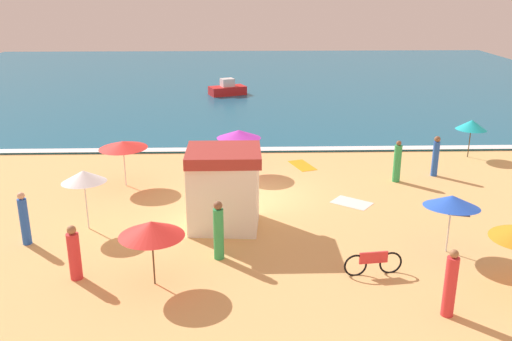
% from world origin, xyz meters
% --- Properties ---
extents(ground_plane, '(60.00, 60.00, 0.00)m').
position_xyz_m(ground_plane, '(0.00, 0.00, 0.00)').
color(ground_plane, '#E5B26B').
extents(ocean_water, '(60.00, 44.00, 0.10)m').
position_xyz_m(ocean_water, '(0.00, 28.00, 0.05)').
color(ocean_water, '#196084').
rests_on(ocean_water, ground_plane).
extents(wave_breaker_foam, '(57.00, 0.70, 0.01)m').
position_xyz_m(wave_breaker_foam, '(0.00, 6.30, 0.10)').
color(wave_breaker_foam, white).
rests_on(wave_breaker_foam, ocean_water).
extents(lifeguard_cabana, '(2.57, 2.33, 2.87)m').
position_xyz_m(lifeguard_cabana, '(-1.17, -3.09, 1.46)').
color(lifeguard_cabana, white).
rests_on(lifeguard_cabana, ground_plane).
extents(beach_umbrella_1, '(2.03, 2.04, 2.22)m').
position_xyz_m(beach_umbrella_1, '(-6.02, -3.19, 1.98)').
color(beach_umbrella_1, silver).
rests_on(beach_umbrella_1, ground_plane).
extents(beach_umbrella_3, '(2.87, 2.87, 2.01)m').
position_xyz_m(beach_umbrella_3, '(-5.55, 1.25, 1.83)').
color(beach_umbrella_3, silver).
rests_on(beach_umbrella_3, ground_plane).
extents(beach_umbrella_4, '(2.02, 2.01, 1.93)m').
position_xyz_m(beach_umbrella_4, '(10.87, 4.92, 1.66)').
color(beach_umbrella_4, '#4C3823').
rests_on(beach_umbrella_4, ground_plane).
extents(beach_umbrella_6, '(2.27, 2.27, 2.04)m').
position_xyz_m(beach_umbrella_6, '(-0.65, 2.89, 1.82)').
color(beach_umbrella_6, silver).
rests_on(beach_umbrella_6, ground_plane).
extents(beach_umbrella_7, '(2.18, 2.20, 2.04)m').
position_xyz_m(beach_umbrella_7, '(6.12, -5.35, 1.77)').
color(beach_umbrella_7, silver).
rests_on(beach_umbrella_7, ground_plane).
extents(beach_umbrella_8, '(2.63, 2.64, 2.00)m').
position_xyz_m(beach_umbrella_8, '(-3.12, -7.13, 1.76)').
color(beach_umbrella_8, '#4C3823').
rests_on(beach_umbrella_8, ground_plane).
extents(parked_bicycle, '(1.81, 0.28, 0.76)m').
position_xyz_m(parked_bicycle, '(3.37, -6.75, 0.38)').
color(parked_bicycle, black).
rests_on(parked_bicycle, ground_plane).
extents(beachgoer_0, '(0.47, 0.47, 1.86)m').
position_xyz_m(beachgoer_0, '(6.28, 1.43, 0.88)').
color(beachgoer_0, green).
rests_on(beachgoer_0, ground_plane).
extents(beachgoer_1, '(0.39, 0.39, 1.86)m').
position_xyz_m(beachgoer_1, '(8.21, 2.14, 0.92)').
color(beachgoer_1, blue).
rests_on(beachgoer_1, ground_plane).
extents(beachgoer_3, '(0.51, 0.51, 1.71)m').
position_xyz_m(beachgoer_3, '(-5.48, -6.75, 0.81)').
color(beachgoer_3, red).
rests_on(beachgoer_3, ground_plane).
extents(beachgoer_4, '(0.42, 0.42, 1.85)m').
position_xyz_m(beachgoer_4, '(-7.78, -4.36, 0.89)').
color(beachgoer_4, blue).
rests_on(beachgoer_4, ground_plane).
extents(beachgoer_6, '(0.42, 0.42, 1.92)m').
position_xyz_m(beachgoer_6, '(4.84, -8.98, 0.91)').
color(beachgoer_6, red).
rests_on(beachgoer_6, ground_plane).
extents(beachgoer_7, '(0.35, 0.35, 1.95)m').
position_xyz_m(beachgoer_7, '(-1.29, -5.60, 0.95)').
color(beachgoer_7, green).
rests_on(beachgoer_7, ground_plane).
extents(beach_towel_0, '(1.25, 0.92, 0.01)m').
position_xyz_m(beach_towel_0, '(-0.43, 4.83, 0.01)').
color(beach_towel_0, red).
rests_on(beach_towel_0, ground_plane).
extents(beach_towel_1, '(1.31, 1.89, 0.01)m').
position_xyz_m(beach_towel_1, '(2.39, 3.78, 0.01)').
color(beach_towel_1, orange).
rests_on(beach_towel_1, ground_plane).
extents(beach_towel_2, '(1.78, 1.68, 0.01)m').
position_xyz_m(beach_towel_2, '(3.84, -1.05, 0.01)').
color(beach_towel_2, white).
rests_on(beach_towel_2, ground_plane).
extents(beach_towel_3, '(1.08, 1.36, 0.01)m').
position_xyz_m(beach_towel_3, '(7.80, -1.91, 0.01)').
color(beach_towel_3, black).
rests_on(beach_towel_3, ground_plane).
extents(small_boat_0, '(3.03, 2.26, 1.25)m').
position_xyz_m(small_boat_0, '(-1.54, 21.14, 0.53)').
color(small_boat_0, red).
rests_on(small_boat_0, ocean_water).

